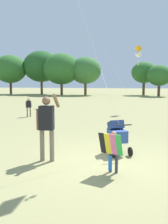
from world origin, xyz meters
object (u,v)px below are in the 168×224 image
at_px(kite_orange_delta, 138,52).
at_px(person_red_shirt, 29,106).
at_px(person_adult_flyer, 47,123).
at_px(stroller, 117,134).
at_px(child_with_butterfly_kite, 113,148).

bearing_deg(kite_orange_delta, person_red_shirt, -152.43).
xyz_separation_m(person_adult_flyer, stroller, (1.88, 1.03, -0.47)).
xyz_separation_m(stroller, person_red_shirt, (-5.47, 7.03, 0.07)).
distance_m(person_adult_flyer, kite_orange_delta, 12.25).
relative_size(person_adult_flyer, stroller, 1.69).
height_order(child_with_butterfly_kite, stroller, stroller).
height_order(stroller, kite_orange_delta, kite_orange_delta).
xyz_separation_m(child_with_butterfly_kite, person_adult_flyer, (-1.83, 0.66, 0.46)).
height_order(person_adult_flyer, kite_orange_delta, kite_orange_delta).
xyz_separation_m(child_with_butterfly_kite, kite_orange_delta, (1.15, 12.15, 3.49)).
distance_m(kite_orange_delta, person_red_shirt, 8.17).
height_order(person_adult_flyer, person_red_shirt, person_adult_flyer).
distance_m(stroller, person_red_shirt, 8.91).
distance_m(stroller, kite_orange_delta, 11.09).
xyz_separation_m(person_adult_flyer, person_red_shirt, (-3.58, 8.06, -0.40)).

